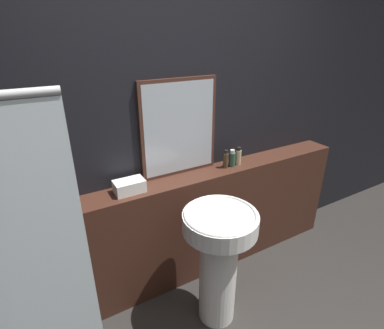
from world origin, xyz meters
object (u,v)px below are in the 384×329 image
at_px(shampoo_bottle, 226,160).
at_px(towel_stack, 129,186).
at_px(mirror, 179,128).
at_px(lotion_bottle, 238,157).
at_px(pedestal_sink, 219,255).
at_px(conditioner_bottle, 232,159).

bearing_deg(shampoo_bottle, towel_stack, -180.00).
height_order(mirror, shampoo_bottle, mirror).
bearing_deg(mirror, lotion_bottle, -11.27).
relative_size(towel_stack, lotion_bottle, 1.36).
xyz_separation_m(pedestal_sink, towel_stack, (-0.44, 0.49, 0.42)).
distance_m(pedestal_sink, mirror, 0.95).
height_order(conditioner_bottle, lotion_bottle, lotion_bottle).
distance_m(mirror, shampoo_bottle, 0.49).
bearing_deg(towel_stack, lotion_bottle, 0.00).
bearing_deg(lotion_bottle, shampoo_bottle, 180.00).
xyz_separation_m(mirror, lotion_bottle, (0.50, -0.10, -0.30)).
xyz_separation_m(pedestal_sink, shampoo_bottle, (0.39, 0.49, 0.45)).
height_order(pedestal_sink, mirror, mirror).
distance_m(mirror, towel_stack, 0.56).
bearing_deg(lotion_bottle, towel_stack, 180.00).
relative_size(towel_stack, conditioner_bottle, 1.45).
height_order(pedestal_sink, shampoo_bottle, shampoo_bottle).
bearing_deg(towel_stack, pedestal_sink, -48.51).
bearing_deg(mirror, towel_stack, -167.50).
height_order(towel_stack, shampoo_bottle, shampoo_bottle).
bearing_deg(shampoo_bottle, conditioner_bottle, -0.00).
distance_m(towel_stack, shampoo_bottle, 0.82).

